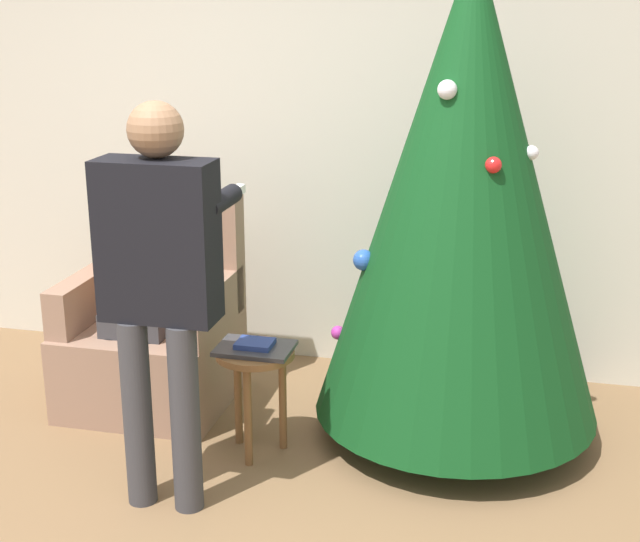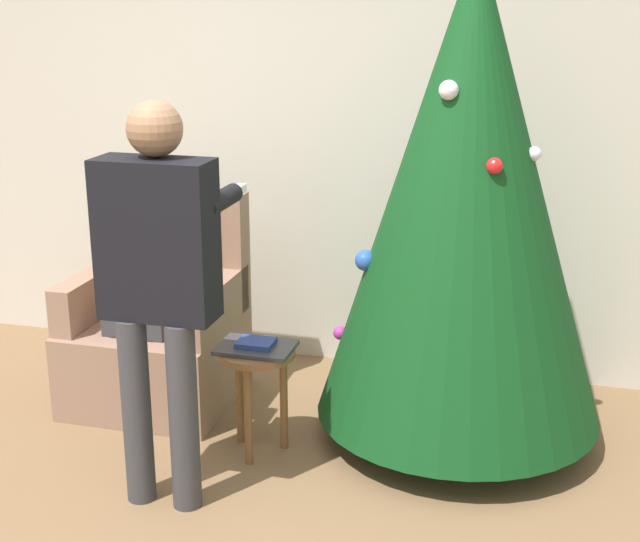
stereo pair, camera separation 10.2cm
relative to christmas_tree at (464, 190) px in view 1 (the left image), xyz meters
name	(u,v)px [view 1 (the left image)]	position (x,y,z in m)	size (l,w,h in m)	color
wall_back	(304,124)	(-0.94, 0.80, 0.15)	(8.00, 0.06, 2.70)	beige
christmas_tree	(464,190)	(0.00, 0.00, 0.00)	(1.32, 1.32, 2.26)	brown
armchair	(155,334)	(-1.55, 0.05, -0.84)	(0.79, 0.75, 1.05)	#93705B
person_seated	(148,275)	(-1.55, 0.01, -0.51)	(0.36, 0.46, 1.25)	#38383D
person_standing	(159,272)	(-1.10, -0.85, -0.20)	(0.47, 0.57, 1.65)	#38383D
side_stool	(256,370)	(-0.86, -0.39, -0.79)	(0.36, 0.36, 0.50)	brown
laptop	(255,348)	(-0.86, -0.39, -0.68)	(0.34, 0.24, 0.02)	#38383D
book	(255,344)	(-0.86, -0.39, -0.66)	(0.16, 0.13, 0.02)	navy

